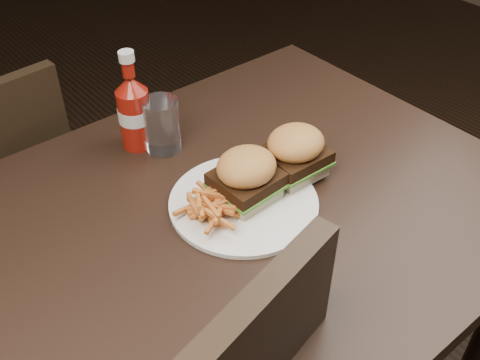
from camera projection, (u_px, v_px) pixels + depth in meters
dining_table at (197, 238)px, 0.95m from camera, size 1.20×0.80×0.04m
plate at (244, 203)px, 0.99m from camera, size 0.26×0.26×0.01m
sandwich_half_a at (246, 192)px, 0.98m from camera, size 0.10×0.10×0.02m
sandwich_half_b at (294, 167)px, 1.04m from camera, size 0.10×0.09×0.02m
fries_pile at (213, 205)px, 0.94m from camera, size 0.13×0.13×0.04m
ketchup_bottle at (135, 119)px, 1.09m from camera, size 0.08×0.08×0.12m
tumbler at (162, 125)px, 1.08m from camera, size 0.09×0.09×0.11m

